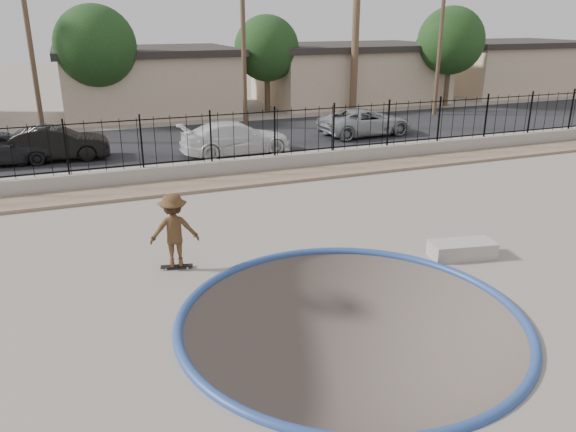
% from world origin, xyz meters
% --- Properties ---
extents(ground, '(120.00, 120.00, 2.20)m').
position_xyz_m(ground, '(0.00, 12.00, -1.10)').
color(ground, gray).
rests_on(ground, ground).
extents(bowl_pit, '(6.84, 6.84, 1.80)m').
position_xyz_m(bowl_pit, '(0.00, -1.00, 0.00)').
color(bowl_pit, '#4D413B').
rests_on(bowl_pit, ground).
extents(coping_ring, '(7.04, 7.04, 0.20)m').
position_xyz_m(coping_ring, '(0.00, -1.00, 0.00)').
color(coping_ring, navy).
rests_on(coping_ring, ground).
extents(rock_strip, '(42.00, 1.60, 0.11)m').
position_xyz_m(rock_strip, '(0.00, 9.20, 0.06)').
color(rock_strip, '#967C62').
rests_on(rock_strip, ground).
extents(retaining_wall, '(42.00, 0.45, 0.60)m').
position_xyz_m(retaining_wall, '(0.00, 10.30, 0.30)').
color(retaining_wall, gray).
rests_on(retaining_wall, ground).
extents(fence, '(40.00, 0.04, 1.80)m').
position_xyz_m(fence, '(0.00, 10.30, 1.50)').
color(fence, black).
rests_on(fence, retaining_wall).
extents(street, '(90.00, 8.00, 0.04)m').
position_xyz_m(street, '(0.00, 17.00, 0.02)').
color(street, black).
rests_on(street, ground).
extents(house_center, '(10.60, 8.60, 3.90)m').
position_xyz_m(house_center, '(0.00, 26.50, 1.97)').
color(house_center, tan).
rests_on(house_center, ground).
extents(house_east, '(12.60, 8.60, 3.90)m').
position_xyz_m(house_east, '(14.00, 26.50, 1.97)').
color(house_east, tan).
rests_on(house_east, ground).
extents(house_east_far, '(11.60, 8.60, 3.90)m').
position_xyz_m(house_east_far, '(28.00, 26.50, 1.97)').
color(house_east_far, tan).
rests_on(house_east_far, ground).
extents(utility_pole_left, '(1.70, 0.24, 9.00)m').
position_xyz_m(utility_pole_left, '(-6.00, 19.00, 4.70)').
color(utility_pole_left, '#473323').
rests_on(utility_pole_left, ground).
extents(utility_pole_mid, '(1.70, 0.24, 9.50)m').
position_xyz_m(utility_pole_mid, '(4.00, 19.00, 4.96)').
color(utility_pole_mid, '#473323').
rests_on(utility_pole_mid, ground).
extents(utility_pole_right, '(1.70, 0.24, 9.00)m').
position_xyz_m(utility_pole_right, '(16.00, 19.00, 4.70)').
color(utility_pole_right, '#473323').
rests_on(utility_pole_right, ground).
extents(street_tree_left, '(4.32, 4.32, 6.36)m').
position_xyz_m(street_tree_left, '(-3.00, 23.00, 4.19)').
color(street_tree_left, '#473323').
rests_on(street_tree_left, ground).
extents(street_tree_mid, '(3.96, 3.96, 5.83)m').
position_xyz_m(street_tree_mid, '(7.00, 24.00, 3.84)').
color(street_tree_mid, '#473323').
rests_on(street_tree_mid, ground).
extents(street_tree_right, '(4.32, 4.32, 6.36)m').
position_xyz_m(street_tree_right, '(19.00, 22.00, 4.19)').
color(street_tree_right, '#473323').
rests_on(street_tree_right, ground).
extents(skater, '(1.23, 0.82, 1.77)m').
position_xyz_m(skater, '(-2.80, 2.65, 0.89)').
color(skater, brown).
rests_on(skater, ground).
extents(skateboard, '(0.78, 0.36, 0.07)m').
position_xyz_m(skateboard, '(-2.80, 2.65, 0.05)').
color(skateboard, black).
rests_on(skateboard, ground).
extents(concrete_ledge, '(1.70, 0.99, 0.40)m').
position_xyz_m(concrete_ledge, '(4.00, 0.74, 0.20)').
color(concrete_ledge, '#A79F94').
rests_on(concrete_ledge, ground).
extents(car_a, '(4.13, 1.67, 1.41)m').
position_xyz_m(car_a, '(-7.50, 15.00, 0.74)').
color(car_a, black).
rests_on(car_a, street).
extents(car_b, '(4.35, 1.73, 1.41)m').
position_xyz_m(car_b, '(-5.44, 15.00, 0.74)').
color(car_b, black).
rests_on(car_b, street).
extents(car_c, '(4.85, 2.05, 1.40)m').
position_xyz_m(car_c, '(1.84, 13.40, 0.73)').
color(car_c, white).
rests_on(car_c, street).
extents(car_d, '(4.93, 2.51, 1.33)m').
position_xyz_m(car_d, '(9.07, 15.00, 0.70)').
color(car_d, '#9DA2A6').
rests_on(car_d, street).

